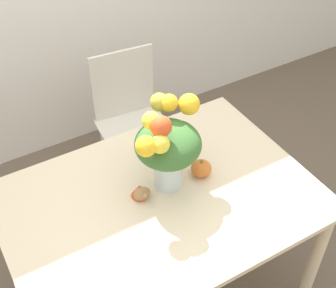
% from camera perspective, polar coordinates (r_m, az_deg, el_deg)
% --- Properties ---
extents(dining_table, '(1.38, 0.99, 0.75)m').
position_cam_1_polar(dining_table, '(2.18, -0.93, -8.19)').
color(dining_table, beige).
rests_on(dining_table, ground_plane).
extents(flower_vase, '(0.37, 0.31, 0.44)m').
position_cam_1_polar(flower_vase, '(2.00, -0.07, -0.11)').
color(flower_vase, silver).
rests_on(flower_vase, dining_table).
extents(pumpkin, '(0.10, 0.10, 0.09)m').
position_cam_1_polar(pumpkin, '(2.19, 4.07, -2.98)').
color(pumpkin, orange).
rests_on(pumpkin, dining_table).
extents(turkey_figurine, '(0.08, 0.11, 0.07)m').
position_cam_1_polar(turkey_figurine, '(2.09, -3.35, -5.85)').
color(turkey_figurine, '#A87A4C').
rests_on(turkey_figurine, dining_table).
extents(dining_chair_near_window, '(0.46, 0.46, 0.92)m').
position_cam_1_polar(dining_chair_near_window, '(2.94, -4.36, 2.66)').
color(dining_chair_near_window, silver).
rests_on(dining_chair_near_window, ground_plane).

